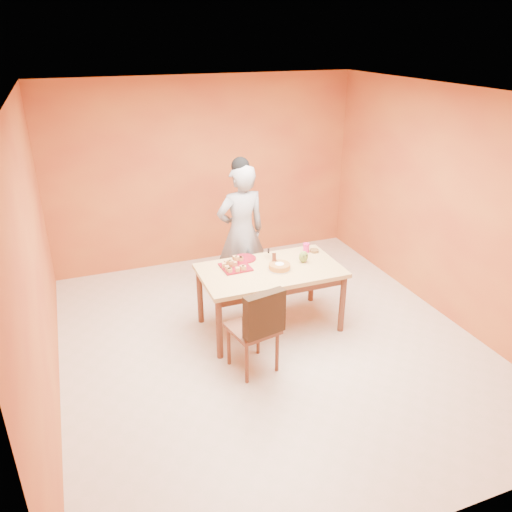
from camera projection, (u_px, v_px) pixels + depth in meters
name	position (u px, v px, depth m)	size (l,w,h in m)	color
floor	(270.00, 343.00, 5.65)	(5.00, 5.00, 0.00)	beige
ceiling	(274.00, 94.00, 4.54)	(5.00, 5.00, 0.00)	silver
wall_back	(206.00, 173.00, 7.22)	(4.50, 4.50, 0.00)	orange
wall_left	(35.00, 266.00, 4.36)	(5.00, 5.00, 0.00)	orange
wall_right	(449.00, 207.00, 5.83)	(5.00, 5.00, 0.00)	orange
dining_table	(270.00, 276.00, 5.70)	(1.60, 0.90, 0.76)	#D7C370
dining_chair	(253.00, 327.00, 5.02)	(0.54, 0.60, 0.98)	brown
pastry_pile	(235.00, 263.00, 5.66)	(0.29, 0.29, 0.09)	tan
person	(241.00, 232.00, 6.34)	(0.65, 0.43, 1.78)	gray
pastry_platter	(236.00, 267.00, 5.68)	(0.32, 0.32, 0.02)	maroon
red_dinner_plate	(245.00, 258.00, 5.90)	(0.27, 0.27, 0.02)	maroon
white_cake_plate	(279.00, 269.00, 5.64)	(0.25, 0.25, 0.01)	white
sponge_cake	(279.00, 266.00, 5.63)	(0.25, 0.25, 0.06)	orange
cake_server	(274.00, 257.00, 5.77)	(0.05, 0.24, 0.01)	silver
egg_ornament	(304.00, 257.00, 5.79)	(0.11, 0.09, 0.14)	olive
magenta_glass	(306.00, 248.00, 6.07)	(0.08, 0.08, 0.11)	#D62070
checker_tin	(314.00, 251.00, 6.08)	(0.11, 0.11, 0.03)	#391C0F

